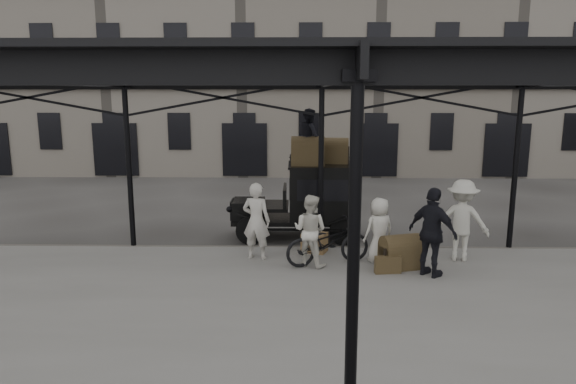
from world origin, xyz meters
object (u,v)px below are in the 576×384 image
porter_official (433,232)px  bicycle (328,242)px  taxi (310,198)px  steamer_trunk_platform (401,254)px  steamer_trunk_roof_near (308,153)px  porter_left (256,221)px

porter_official → bicycle: 2.42m
taxi → steamer_trunk_platform: (2.04, -3.00, -0.72)m
taxi → bicycle: size_ratio=1.75×
porter_official → steamer_trunk_platform: bearing=3.7°
steamer_trunk_roof_near → taxi: bearing=73.8°
steamer_trunk_platform → porter_official: bearing=-59.3°
porter_left → porter_official: 4.15m
bicycle → porter_official: bearing=-127.2°
bicycle → steamer_trunk_roof_near: (-0.44, 2.52, 1.82)m
porter_left → steamer_trunk_platform: size_ratio=2.10×
porter_official → steamer_trunk_platform: porter_official is taller
taxi → porter_official: bearing=-53.5°
porter_official → steamer_trunk_roof_near: size_ratio=2.19×
porter_left → bicycle: size_ratio=0.91×
porter_left → steamer_trunk_roof_near: 2.85m
porter_official → bicycle: porter_official is taller
porter_left → porter_official: (3.98, -1.16, 0.05)m
taxi → porter_official: (2.61, -3.52, -0.05)m
porter_left → steamer_trunk_roof_near: bearing=-106.2°
taxi → porter_official: taxi is taller
porter_left → steamer_trunk_roof_near: steamer_trunk_roof_near is taller
porter_official → steamer_trunk_roof_near: (-2.69, 3.27, 1.36)m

